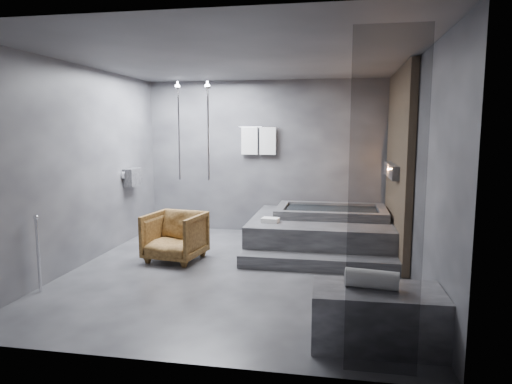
# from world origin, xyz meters

# --- Properties ---
(room) EXTENTS (5.00, 5.04, 2.82)m
(room) POSITION_xyz_m (0.40, 0.24, 1.73)
(room) COLOR #29292B
(room) RESTS_ON ground
(tub_deck) EXTENTS (2.20, 2.00, 0.50)m
(tub_deck) POSITION_xyz_m (1.05, 1.45, 0.25)
(tub_deck) COLOR #2D2D2F
(tub_deck) RESTS_ON ground
(tub_step) EXTENTS (2.20, 0.36, 0.18)m
(tub_step) POSITION_xyz_m (1.05, 0.27, 0.09)
(tub_step) COLOR #2D2D2F
(tub_step) RESTS_ON ground
(concrete_bench) EXTENTS (1.16, 0.66, 0.51)m
(concrete_bench) POSITION_xyz_m (1.67, -1.86, 0.26)
(concrete_bench) COLOR #373639
(concrete_bench) RESTS_ON ground
(driftwood_chair) EXTENTS (0.87, 0.89, 0.71)m
(driftwood_chair) POSITION_xyz_m (-1.03, 0.35, 0.36)
(driftwood_chair) COLOR #402810
(driftwood_chair) RESTS_ON ground
(rolled_towel) EXTENTS (0.49, 0.24, 0.17)m
(rolled_towel) POSITION_xyz_m (1.62, -1.85, 0.60)
(rolled_towel) COLOR white
(rolled_towel) RESTS_ON concrete_bench
(deck_towel) EXTENTS (0.28, 0.22, 0.07)m
(deck_towel) POSITION_xyz_m (0.30, 0.92, 0.53)
(deck_towel) COLOR silver
(deck_towel) RESTS_ON tub_deck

